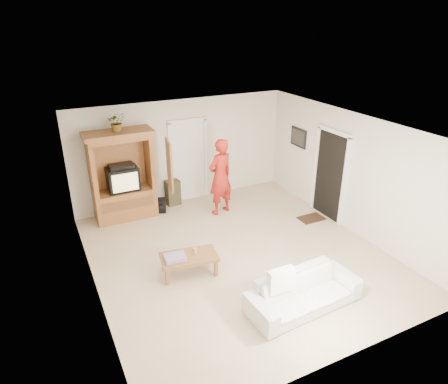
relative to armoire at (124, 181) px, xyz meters
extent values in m
plane|color=tan|center=(1.58, -2.66, -0.91)|extent=(6.00, 6.00, 0.00)
plane|color=white|center=(1.58, -2.66, 1.69)|extent=(6.00, 6.00, 0.00)
plane|color=silver|center=(1.58, 0.34, 0.39)|extent=(5.50, 0.00, 5.50)
plane|color=silver|center=(1.58, -5.66, 0.39)|extent=(5.50, 0.00, 5.50)
plane|color=silver|center=(-1.17, -2.66, 0.39)|extent=(0.00, 6.00, 6.00)
plane|color=silver|center=(4.33, -2.66, 0.39)|extent=(0.00, 6.00, 6.00)
cube|color=#985E2F|center=(-0.02, -0.01, -0.56)|extent=(1.40, 0.60, 0.70)
cube|color=#985E2F|center=(-0.67, -0.01, 0.39)|extent=(0.10, 0.60, 1.20)
cube|color=#985E2F|center=(0.63, -0.01, 0.39)|extent=(0.10, 0.60, 1.20)
cube|color=#985E2F|center=(-0.02, 0.26, 0.39)|extent=(1.40, 0.06, 1.20)
cube|color=#985E2F|center=(-0.02, -0.01, 1.04)|extent=(1.40, 0.60, 0.10)
cube|color=#985E2F|center=(-0.02, -0.01, 1.14)|extent=(1.52, 0.68, 0.10)
cube|color=#985E2F|center=(0.96, -0.48, 0.39)|extent=(0.16, 0.67, 1.15)
cube|color=black|center=(-0.02, 0.02, 0.07)|extent=(0.70, 0.52, 0.55)
cube|color=tan|center=(-0.02, -0.25, 0.07)|extent=(0.58, 0.02, 0.42)
cube|color=black|center=(-0.02, -0.01, 0.38)|extent=(0.55, 0.35, 0.08)
cube|color=brown|center=(-0.02, -0.30, -0.46)|extent=(1.19, 0.03, 0.25)
cube|color=white|center=(1.73, 0.31, 0.11)|extent=(0.85, 0.05, 2.04)
cube|color=black|center=(4.30, -2.06, 0.11)|extent=(0.05, 0.90, 2.04)
cube|color=black|center=(4.31, -0.76, 0.69)|extent=(0.03, 0.60, 0.48)
cube|color=#382316|center=(3.88, -2.06, -0.90)|extent=(0.60, 0.40, 0.02)
imported|color=#4C7238|center=(-0.02, -0.03, 1.40)|extent=(0.39, 0.34, 0.42)
imported|color=#A41F15|center=(2.09, -0.79, 0.02)|extent=(0.77, 0.61, 1.86)
imported|color=silver|center=(1.81, -4.50, -0.63)|extent=(1.98, 0.87, 0.57)
cube|color=brown|center=(0.47, -2.82, -0.55)|extent=(1.12, 0.73, 0.06)
cube|color=brown|center=(-0.01, -2.96, -0.74)|extent=(0.07, 0.07, 0.33)
cube|color=brown|center=(0.06, -2.53, -0.74)|extent=(0.07, 0.07, 0.33)
cube|color=brown|center=(0.88, -3.11, -0.74)|extent=(0.07, 0.07, 0.33)
cube|color=brown|center=(0.95, -2.68, -0.74)|extent=(0.07, 0.07, 0.33)
cube|color=#E04A68|center=(0.21, -2.82, -0.48)|extent=(0.41, 0.32, 0.08)
cylinder|color=tan|center=(0.61, -2.77, -0.47)|extent=(0.08, 0.08, 0.10)
camera|label=1|loc=(-1.71, -8.67, 3.52)|focal=32.00mm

